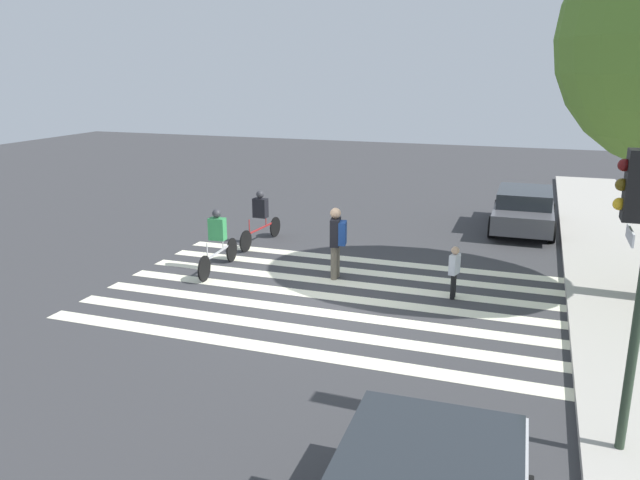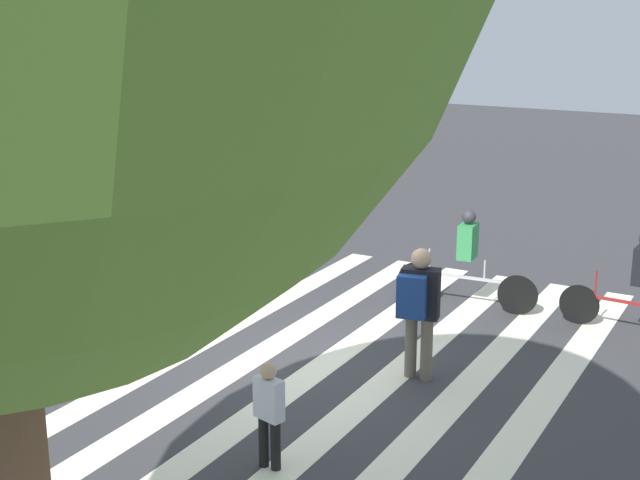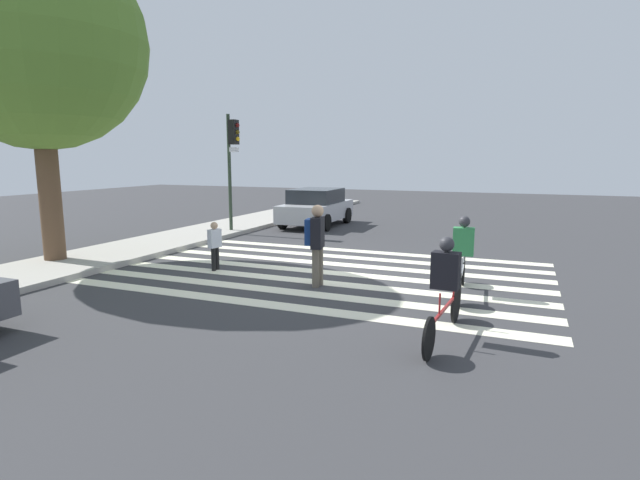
% 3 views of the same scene
% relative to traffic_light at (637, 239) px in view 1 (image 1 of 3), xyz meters
% --- Properties ---
extents(ground_plane, '(60.00, 60.00, 0.00)m').
position_rel_traffic_light_xyz_m(ground_plane, '(-4.39, -5.34, -2.94)').
color(ground_plane, '#38383A').
extents(sidewalk_curb, '(36.00, 2.50, 0.14)m').
position_rel_traffic_light_xyz_m(sidewalk_curb, '(-4.39, 0.91, -2.87)').
color(sidewalk_curb, '#ADA89E').
rests_on(sidewalk_curb, ground_plane).
extents(crosswalk_stripes, '(6.17, 10.00, 0.01)m').
position_rel_traffic_light_xyz_m(crosswalk_stripes, '(-4.39, -5.34, -2.94)').
color(crosswalk_stripes, '#F2EDCC').
rests_on(crosswalk_stripes, ground_plane).
extents(traffic_light, '(0.60, 0.50, 4.19)m').
position_rel_traffic_light_xyz_m(traffic_light, '(0.00, 0.00, 0.00)').
color(traffic_light, '#283828').
rests_on(traffic_light, ground_plane).
extents(pedestrian_adult_yellow_jacket, '(0.51, 0.46, 1.74)m').
position_rel_traffic_light_xyz_m(pedestrian_adult_yellow_jacket, '(-5.64, -5.54, -1.92)').
color(pedestrian_adult_yellow_jacket, '#6B6051').
rests_on(pedestrian_adult_yellow_jacket, ground_plane).
extents(pedestrian_child_with_backpack, '(0.35, 0.22, 1.18)m').
position_rel_traffic_light_xyz_m(pedestrian_child_with_backpack, '(-5.20, -2.70, -2.27)').
color(pedestrian_child_with_backpack, black).
rests_on(pedestrian_child_with_backpack, ground_plane).
extents(cyclist_far_lane, '(2.27, 0.42, 1.59)m').
position_rel_traffic_light_xyz_m(cyclist_far_lane, '(-5.22, -8.50, -2.08)').
color(cyclist_far_lane, black).
rests_on(cyclist_far_lane, ground_plane).
extents(cyclist_near_curb, '(2.36, 0.42, 1.57)m').
position_rel_traffic_light_xyz_m(cyclist_near_curb, '(-7.85, -8.54, -2.08)').
color(cyclist_near_curb, black).
rests_on(cyclist_near_curb, ground_plane).
extents(car_parked_silver_sedan, '(4.20, 1.91, 1.28)m').
position_rel_traffic_light_xyz_m(car_parked_silver_sedan, '(-12.08, -1.47, -2.27)').
color(car_parked_silver_sedan, '#4C4C51').
rests_on(car_parked_silver_sedan, ground_plane).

